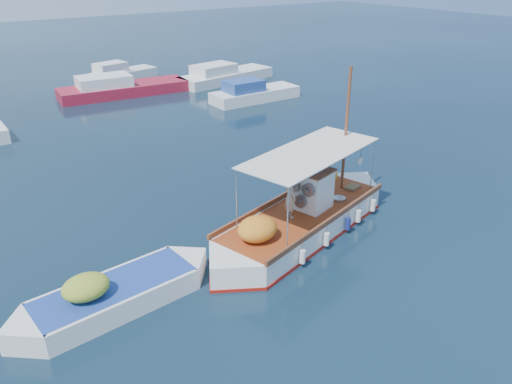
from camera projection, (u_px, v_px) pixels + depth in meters
ground at (289, 224)px, 19.60m from camera, size 160.00×160.00×0.00m
fishing_caique at (302, 221)px, 18.78m from camera, size 9.58×4.50×6.06m
dinghy at (114, 297)px, 14.85m from camera, size 6.56×2.28×1.61m
bg_boat_n at (120, 89)px, 37.78m from camera, size 9.79×3.65×1.80m
bg_boat_ne at (253, 94)px, 36.35m from camera, size 6.68×2.24×1.80m
bg_boat_e at (223, 76)px, 41.80m from camera, size 8.88×3.89×1.80m
bg_boat_far_n at (119, 75)px, 42.31m from camera, size 6.48×3.25×1.80m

